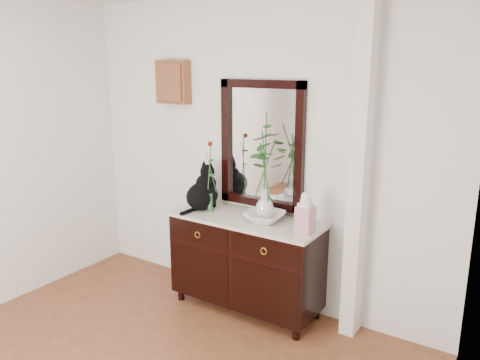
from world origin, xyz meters
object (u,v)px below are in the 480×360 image
Objects in this scene: ginger_jar at (305,212)px; cat at (202,187)px; sideboard at (246,259)px; lotus_bowl at (265,217)px.

cat is at bearing 177.26° from ginger_jar.
cat is (-0.46, -0.01, 0.58)m from sideboard.
cat is at bearing -179.21° from sideboard.
sideboard is 3.28× the size of cat.
ginger_jar reaches higher than sideboard.
lotus_bowl is at bearing 2.78° from cat.
lotus_bowl is (0.18, -0.00, 0.42)m from sideboard.
cat is 1.21× the size of ginger_jar.
ginger_jar is (0.39, -0.05, 0.13)m from lotus_bowl.
sideboard is 3.96× the size of ginger_jar.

